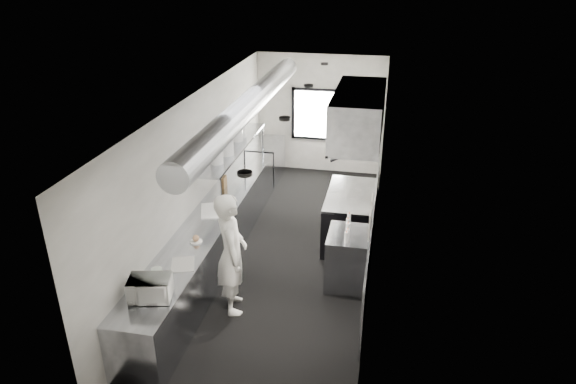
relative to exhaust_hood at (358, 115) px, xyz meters
The scene contains 35 objects.
floor 2.72m from the exhaust_hood, 147.45° to the right, with size 3.00×8.00×0.01m, color black.
ceiling 1.36m from the exhaust_hood, 147.45° to the right, with size 3.00×8.00×0.01m, color white.
wall_back 3.62m from the exhaust_hood, 108.38° to the left, with size 3.00×0.02×2.80m, color beige.
wall_front 4.93m from the exhaust_hood, 103.13° to the right, with size 3.00×0.02×2.80m, color beige.
wall_left 2.87m from the exhaust_hood, 164.91° to the right, with size 0.02×8.00×2.80m, color beige.
wall_right 1.28m from the exhaust_hood, 60.05° to the right, with size 0.02×8.00×2.80m, color beige.
wall_cladding 1.92m from the exhaust_hood, 46.22° to the right, with size 0.03×5.50×1.10m, color gray.
hvac_duct 1.83m from the exhaust_hood, behind, with size 0.40×0.40×6.40m, color #9A9DA3.
service_window 3.58m from the exhaust_hood, 108.57° to the left, with size 1.36×0.05×1.25m.
exhaust_hood is the anchor object (origin of this frame).
prep_counter 3.20m from the exhaust_hood, 151.89° to the right, with size 0.70×6.00×0.90m, color gray.
pass_shelf 2.46m from the exhaust_hood, behind, with size 0.45×3.00×0.68m.
range 1.92m from the exhaust_hood, behind, with size 0.88×1.60×0.94m.
bottle_station 2.39m from the exhaust_hood, 87.82° to the right, with size 0.65×0.80×0.90m, color gray.
far_work_table 3.88m from the exhaust_hood, 131.94° to the left, with size 0.70×1.20×0.90m, color gray.
notice_sheet_a 2.09m from the exhaust_hood, 78.88° to the right, with size 0.02×0.28×0.38m, color silver.
notice_sheet_b 2.43m from the exhaust_hood, 80.58° to the right, with size 0.02×0.28×0.38m, color silver.
line_cook 3.18m from the exhaust_hood, 123.05° to the right, with size 0.68×0.45×1.86m, color silver.
microwave 4.39m from the exhaust_hood, 122.21° to the right, with size 0.48×0.37×0.29m, color white.
deli_tub_a 4.12m from the exhaust_hood, 127.71° to the right, with size 0.15×0.15×0.11m, color beige.
deli_tub_b 4.33m from the exhaust_hood, 126.08° to the right, with size 0.13×0.13×0.09m, color beige.
newspaper 3.77m from the exhaust_hood, 128.00° to the right, with size 0.31×0.39×0.01m, color white.
small_plate 3.37m from the exhaust_hood, 135.86° to the right, with size 0.19×0.19×0.02m, color silver.
pastry 3.34m from the exhaust_hood, 135.86° to the right, with size 0.10×0.10×0.10m, color tan.
cutting_board 2.89m from the exhaust_hood, 154.61° to the right, with size 0.44×0.58×0.02m, color white.
knife_block 2.77m from the exhaust_hood, behind, with size 0.09×0.20×0.22m, color brown.
plate_stack_a 2.49m from the exhaust_hood, 165.69° to the right, with size 0.22×0.22×0.26m, color silver.
plate_stack_b 2.37m from the exhaust_hood, behind, with size 0.24×0.24×0.31m, color silver.
plate_stack_c 2.49m from the exhaust_hood, 165.01° to the left, with size 0.22×0.22×0.31m, color silver.
plate_stack_d 2.55m from the exhaust_hood, 159.69° to the left, with size 0.22×0.22×0.34m, color silver.
squeeze_bottle_a 2.18m from the exhaust_hood, 88.96° to the right, with size 0.06×0.06×0.17m, color white.
squeeze_bottle_b 2.12m from the exhaust_hood, 88.56° to the right, with size 0.06×0.06×0.18m, color white.
squeeze_bottle_c 1.99m from the exhaust_hood, 88.86° to the right, with size 0.06×0.06×0.19m, color white.
squeeze_bottle_d 1.86m from the exhaust_hood, 89.58° to the right, with size 0.06×0.06×0.17m, color white.
squeeze_bottle_e 1.76m from the exhaust_hood, 89.34° to the right, with size 0.06×0.06×0.18m, color white.
Camera 1 is at (1.62, -7.72, 4.81)m, focal length 32.28 mm.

